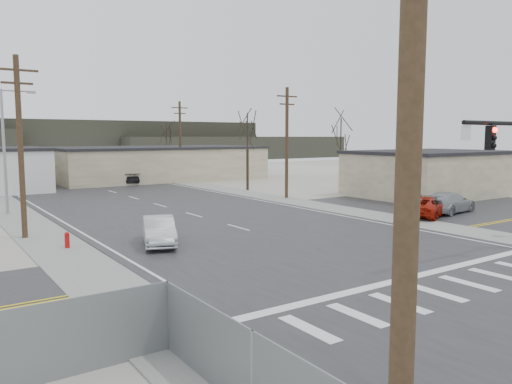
{
  "coord_description": "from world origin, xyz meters",
  "views": [
    {
      "loc": [
        -16.21,
        -17.78,
        5.67
      ],
      "look_at": [
        -0.84,
        4.8,
        2.6
      ],
      "focal_mm": 35.0,
      "sensor_mm": 36.0,
      "label": 1
    }
  ],
  "objects_px": {
    "fire_hydrant": "(67,240)",
    "car_parked_silver": "(449,202)",
    "car_far_b": "(31,171)",
    "car_parked_dark_a": "(414,195)",
    "car_parked_red": "(426,206)",
    "sedan_crossing": "(159,231)",
    "car_far_a": "(128,178)"
  },
  "relations": [
    {
      "from": "fire_hydrant",
      "to": "car_parked_silver",
      "type": "xyz_separation_m",
      "value": [
        26.21,
        -3.67,
        0.35
      ]
    },
    {
      "from": "car_far_b",
      "to": "car_parked_dark_a",
      "type": "relative_size",
      "value": 1.27
    },
    {
      "from": "fire_hydrant",
      "to": "car_parked_red",
      "type": "xyz_separation_m",
      "value": [
        23.41,
        -3.84,
        0.29
      ]
    },
    {
      "from": "car_parked_silver",
      "to": "fire_hydrant",
      "type": "bearing_deg",
      "value": 73.07
    },
    {
      "from": "car_parked_dark_a",
      "to": "sedan_crossing",
      "type": "bearing_deg",
      "value": 111.91
    },
    {
      "from": "car_parked_silver",
      "to": "car_parked_dark_a",
      "type": "bearing_deg",
      "value": -37.17
    },
    {
      "from": "fire_hydrant",
      "to": "sedan_crossing",
      "type": "xyz_separation_m",
      "value": [
        4.18,
        -1.81,
        0.32
      ]
    },
    {
      "from": "car_parked_dark_a",
      "to": "car_far_b",
      "type": "bearing_deg",
      "value": 38.54
    },
    {
      "from": "car_far_a",
      "to": "car_parked_silver",
      "type": "bearing_deg",
      "value": 116.02
    },
    {
      "from": "car_far_b",
      "to": "car_parked_dark_a",
      "type": "bearing_deg",
      "value": -47.46
    },
    {
      "from": "sedan_crossing",
      "to": "car_far_a",
      "type": "distance_m",
      "value": 34.52
    },
    {
      "from": "car_far_b",
      "to": "car_parked_silver",
      "type": "distance_m",
      "value": 56.45
    },
    {
      "from": "fire_hydrant",
      "to": "car_parked_red",
      "type": "height_order",
      "value": "car_parked_red"
    },
    {
      "from": "car_far_a",
      "to": "car_parked_dark_a",
      "type": "xyz_separation_m",
      "value": [
        14.63,
        -29.41,
        -0.11
      ]
    },
    {
      "from": "sedan_crossing",
      "to": "car_far_b",
      "type": "height_order",
      "value": "car_far_b"
    },
    {
      "from": "fire_hydrant",
      "to": "car_parked_dark_a",
      "type": "relative_size",
      "value": 0.24
    },
    {
      "from": "car_far_a",
      "to": "car_parked_silver",
      "type": "distance_m",
      "value": 36.73
    },
    {
      "from": "car_far_b",
      "to": "car_parked_silver",
      "type": "bearing_deg",
      "value": -52.43
    },
    {
      "from": "car_parked_red",
      "to": "car_parked_silver",
      "type": "relative_size",
      "value": 0.96
    },
    {
      "from": "sedan_crossing",
      "to": "car_parked_dark_a",
      "type": "relative_size",
      "value": 1.24
    },
    {
      "from": "car_far_a",
      "to": "car_far_b",
      "type": "xyz_separation_m",
      "value": [
        -7.34,
        18.33,
        0.07
      ]
    },
    {
      "from": "car_far_a",
      "to": "car_parked_silver",
      "type": "relative_size",
      "value": 0.91
    },
    {
      "from": "car_far_b",
      "to": "car_parked_silver",
      "type": "xyz_separation_m",
      "value": [
        19.07,
        -53.14,
        -0.01
      ]
    },
    {
      "from": "fire_hydrant",
      "to": "car_far_b",
      "type": "height_order",
      "value": "car_far_b"
    },
    {
      "from": "car_far_b",
      "to": "car_far_a",
      "type": "bearing_deg",
      "value": -50.36
    },
    {
      "from": "car_far_a",
      "to": "car_far_b",
      "type": "height_order",
      "value": "car_far_b"
    },
    {
      "from": "car_far_a",
      "to": "car_parked_red",
      "type": "distance_m",
      "value": 36.09
    },
    {
      "from": "sedan_crossing",
      "to": "car_parked_silver",
      "type": "relative_size",
      "value": 0.83
    },
    {
      "from": "sedan_crossing",
      "to": "car_far_b",
      "type": "xyz_separation_m",
      "value": [
        2.96,
        51.28,
        0.04
      ]
    },
    {
      "from": "sedan_crossing",
      "to": "car_far_b",
      "type": "bearing_deg",
      "value": 106.17
    },
    {
      "from": "car_far_b",
      "to": "car_parked_silver",
      "type": "height_order",
      "value": "car_far_b"
    },
    {
      "from": "car_parked_red",
      "to": "car_parked_dark_a",
      "type": "height_order",
      "value": "car_parked_red"
    }
  ]
}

